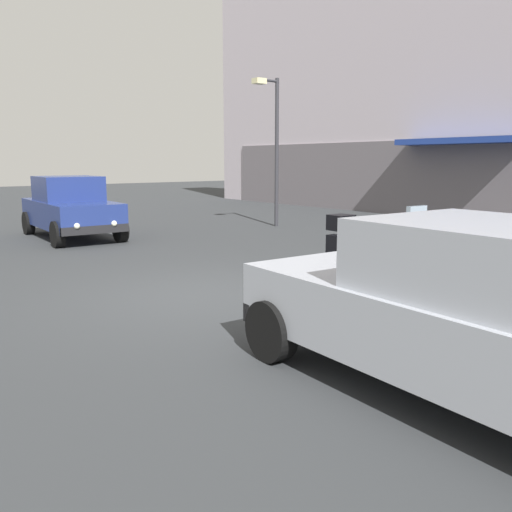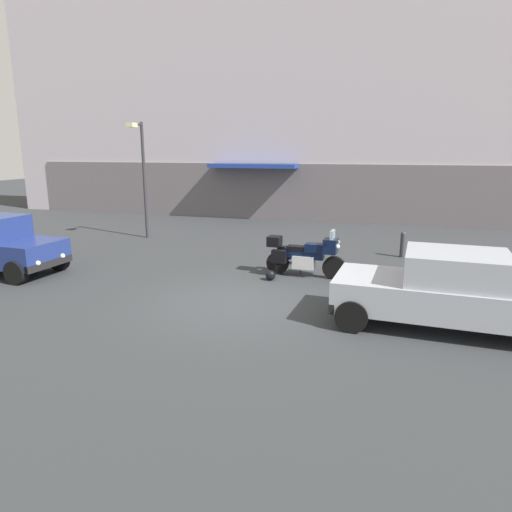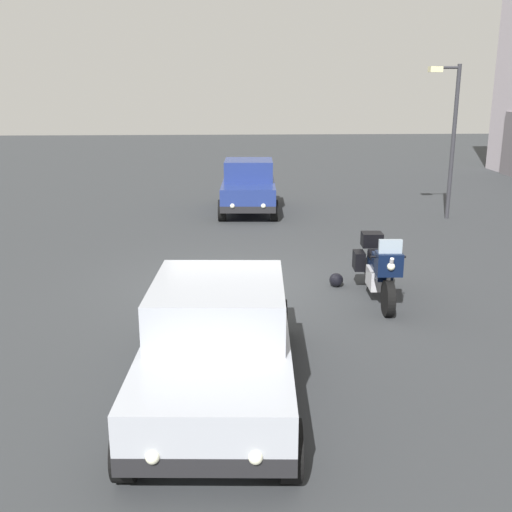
{
  "view_description": "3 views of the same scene",
  "coord_description": "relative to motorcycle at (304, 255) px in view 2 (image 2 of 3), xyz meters",
  "views": [
    {
      "loc": [
        6.7,
        -4.38,
        2.04
      ],
      "look_at": [
        0.61,
        0.44,
        0.66
      ],
      "focal_mm": 37.59,
      "sensor_mm": 36.0,
      "label": 1
    },
    {
      "loc": [
        3.26,
        -9.53,
        3.49
      ],
      "look_at": [
        0.09,
        1.08,
        0.89
      ],
      "focal_mm": 32.01,
      "sensor_mm": 36.0,
      "label": 2
    },
    {
      "loc": [
        11.73,
        -0.13,
        3.89
      ],
      "look_at": [
        0.07,
        0.45,
        0.62
      ],
      "focal_mm": 42.56,
      "sensor_mm": 36.0,
      "label": 3
    }
  ],
  "objects": [
    {
      "name": "motorcycle",
      "position": [
        0.0,
        0.0,
        0.0
      ],
      "size": [
        2.26,
        0.78,
        1.36
      ],
      "rotation": [
        0.0,
        0.0,
        -0.05
      ],
      "color": "black",
      "rests_on": "ground"
    },
    {
      "name": "car_sedan_far",
      "position": [
        3.51,
        -2.97,
        0.16
      ],
      "size": [
        4.65,
        2.14,
        1.56
      ],
      "rotation": [
        0.0,
        0.0,
        -0.06
      ],
      "color": "#9EA3AD",
      "rests_on": "ground"
    },
    {
      "name": "streetlamp_curbside",
      "position": [
        -7.16,
        3.75,
        2.15
      ],
      "size": [
        0.28,
        0.94,
        4.52
      ],
      "color": "#2D2D33",
      "rests_on": "ground"
    },
    {
      "name": "ground_plane",
      "position": [
        -1.0,
        -2.72,
        -0.62
      ],
      "size": [
        80.0,
        80.0,
        0.0
      ],
      "primitive_type": "plane",
      "color": "#2D3033"
    },
    {
      "name": "bollard_curbside",
      "position": [
        2.69,
        3.25,
        -0.16
      ],
      "size": [
        0.16,
        0.16,
        0.86
      ],
      "color": "#333338",
      "rests_on": "ground"
    },
    {
      "name": "building_facade_rear",
      "position": [
        -1.0,
        11.18,
        5.08
      ],
      "size": [
        35.41,
        3.4,
        11.49
      ],
      "color": "#B2A8B2",
      "rests_on": "ground"
    },
    {
      "name": "helmet",
      "position": [
        -0.79,
        -0.66,
        -0.48
      ],
      "size": [
        0.28,
        0.28,
        0.28
      ],
      "primitive_type": "sphere",
      "color": "black",
      "rests_on": "ground"
    }
  ]
}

